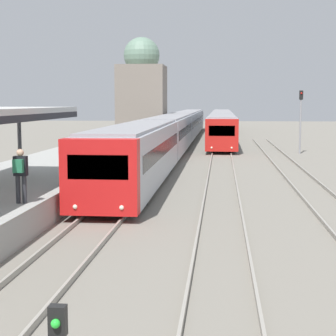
# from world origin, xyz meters

# --- Properties ---
(person_on_platform) EXTENTS (0.40, 0.40, 1.66)m
(person_on_platform) POSITION_xyz_m (-2.03, 15.92, 1.93)
(person_on_platform) COLOR #2D2D33
(person_on_platform) RESTS_ON station_platform
(train_near) EXTENTS (2.62, 67.30, 2.93)m
(train_near) POSITION_xyz_m (0.00, 51.17, 1.63)
(train_near) COLOR red
(train_near) RESTS_ON ground_plane
(train_far) EXTENTS (2.56, 47.94, 2.86)m
(train_far) POSITION_xyz_m (4.06, 66.31, 1.60)
(train_far) COLOR red
(train_far) RESTS_ON ground_plane
(signal_mast_far) EXTENTS (0.28, 0.29, 4.91)m
(signal_mast_far) POSITION_xyz_m (10.16, 44.12, 3.10)
(signal_mast_far) COLOR gray
(signal_mast_far) RESTS_ON ground_plane
(distant_domed_building) EXTENTS (4.52, 4.52, 10.25)m
(distant_domed_building) POSITION_xyz_m (-3.72, 54.10, 4.79)
(distant_domed_building) COLOR slate
(distant_domed_building) RESTS_ON ground_plane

